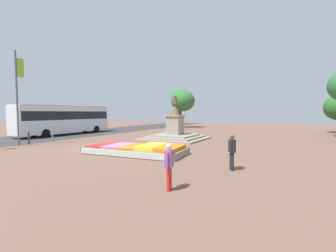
{
  "coord_description": "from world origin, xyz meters",
  "views": [
    {
      "loc": [
        12.39,
        -11.87,
        2.64
      ],
      "look_at": [
        3.76,
        3.68,
        1.56
      ],
      "focal_mm": 24.0,
      "sensor_mm": 36.0,
      "label": 1
    }
  ],
  "objects_px": {
    "kerb_bollard_north": "(53,137)",
    "city_bus": "(65,118)",
    "banner_pole": "(17,96)",
    "pedestrian_near_planter": "(169,163)",
    "kerb_bollard_mid_b": "(29,138)",
    "statue_monument": "(175,132)",
    "flower_planter": "(137,150)",
    "pedestrian_with_handbag": "(232,150)"
  },
  "relations": [
    {
      "from": "pedestrian_near_planter",
      "to": "kerb_bollard_north",
      "type": "relative_size",
      "value": 1.95
    },
    {
      "from": "banner_pole",
      "to": "pedestrian_with_handbag",
      "type": "height_order",
      "value": "banner_pole"
    },
    {
      "from": "flower_planter",
      "to": "pedestrian_near_planter",
      "type": "xyz_separation_m",
      "value": [
        5.06,
        -4.91,
        0.66
      ]
    },
    {
      "from": "statue_monument",
      "to": "pedestrian_near_planter",
      "type": "height_order",
      "value": "statue_monument"
    },
    {
      "from": "city_bus",
      "to": "kerb_bollard_north",
      "type": "relative_size",
      "value": 13.88
    },
    {
      "from": "city_bus",
      "to": "statue_monument",
      "type": "bearing_deg",
      "value": 9.0
    },
    {
      "from": "kerb_bollard_mid_b",
      "to": "pedestrian_near_planter",
      "type": "bearing_deg",
      "value": -14.43
    },
    {
      "from": "pedestrian_near_planter",
      "to": "statue_monument",
      "type": "bearing_deg",
      "value": 116.41
    },
    {
      "from": "kerb_bollard_mid_b",
      "to": "flower_planter",
      "type": "bearing_deg",
      "value": 5.33
    },
    {
      "from": "kerb_bollard_north",
      "to": "pedestrian_near_planter",
      "type": "bearing_deg",
      "value": -21.39
    },
    {
      "from": "pedestrian_near_planter",
      "to": "kerb_bollard_north",
      "type": "height_order",
      "value": "pedestrian_near_planter"
    },
    {
      "from": "statue_monument",
      "to": "pedestrian_near_planter",
      "type": "bearing_deg",
      "value": -63.59
    },
    {
      "from": "pedestrian_near_planter",
      "to": "kerb_bollard_mid_b",
      "type": "relative_size",
      "value": 1.5
    },
    {
      "from": "pedestrian_near_planter",
      "to": "kerb_bollard_north",
      "type": "bearing_deg",
      "value": 158.61
    },
    {
      "from": "pedestrian_with_handbag",
      "to": "kerb_bollard_north",
      "type": "xyz_separation_m",
      "value": [
        -16.48,
        2.24,
        -0.5
      ]
    },
    {
      "from": "kerb_bollard_mid_b",
      "to": "pedestrian_with_handbag",
      "type": "bearing_deg",
      "value": -0.73
    },
    {
      "from": "banner_pole",
      "to": "pedestrian_with_handbag",
      "type": "relative_size",
      "value": 4.46
    },
    {
      "from": "city_bus",
      "to": "pedestrian_with_handbag",
      "type": "xyz_separation_m",
      "value": [
        21.29,
        -7.11,
        -1.04
      ]
    },
    {
      "from": "pedestrian_with_handbag",
      "to": "kerb_bollard_mid_b",
      "type": "relative_size",
      "value": 1.55
    },
    {
      "from": "statue_monument",
      "to": "pedestrian_near_planter",
      "type": "xyz_separation_m",
      "value": [
        6.46,
        -13.01,
        0.23
      ]
    },
    {
      "from": "city_bus",
      "to": "kerb_bollard_north",
      "type": "xyz_separation_m",
      "value": [
        4.81,
        -4.87,
        -1.53
      ]
    },
    {
      "from": "flower_planter",
      "to": "banner_pole",
      "type": "distance_m",
      "value": 10.86
    },
    {
      "from": "pedestrian_near_planter",
      "to": "city_bus",
      "type": "bearing_deg",
      "value": 151.61
    },
    {
      "from": "kerb_bollard_north",
      "to": "city_bus",
      "type": "bearing_deg",
      "value": 134.64
    },
    {
      "from": "statue_monument",
      "to": "kerb_bollard_mid_b",
      "type": "relative_size",
      "value": 5.24
    },
    {
      "from": "pedestrian_near_planter",
      "to": "banner_pole",
      "type": "bearing_deg",
      "value": 168.48
    },
    {
      "from": "kerb_bollard_north",
      "to": "kerb_bollard_mid_b",
      "type": "bearing_deg",
      "value": -92.47
    },
    {
      "from": "statue_monument",
      "to": "city_bus",
      "type": "relative_size",
      "value": 0.49
    },
    {
      "from": "statue_monument",
      "to": "kerb_bollard_north",
      "type": "relative_size",
      "value": 6.81
    },
    {
      "from": "city_bus",
      "to": "kerb_bollard_north",
      "type": "distance_m",
      "value": 7.02
    },
    {
      "from": "flower_planter",
      "to": "statue_monument",
      "type": "distance_m",
      "value": 8.23
    },
    {
      "from": "statue_monument",
      "to": "pedestrian_near_planter",
      "type": "distance_m",
      "value": 14.53
    },
    {
      "from": "banner_pole",
      "to": "kerb_bollard_north",
      "type": "distance_m",
      "value": 4.54
    },
    {
      "from": "banner_pole",
      "to": "city_bus",
      "type": "height_order",
      "value": "banner_pole"
    },
    {
      "from": "city_bus",
      "to": "kerb_bollard_mid_b",
      "type": "xyz_separation_m",
      "value": [
        4.72,
        -6.9,
        -1.41
      ]
    },
    {
      "from": "flower_planter",
      "to": "pedestrian_with_handbag",
      "type": "bearing_deg",
      "value": -10.6
    },
    {
      "from": "banner_pole",
      "to": "pedestrian_near_planter",
      "type": "distance_m",
      "value": 15.72
    },
    {
      "from": "flower_planter",
      "to": "banner_pole",
      "type": "bearing_deg",
      "value": -169.68
    },
    {
      "from": "pedestrian_near_planter",
      "to": "kerb_bollard_north",
      "type": "distance_m",
      "value": 16.41
    },
    {
      "from": "statue_monument",
      "to": "banner_pole",
      "type": "xyz_separation_m",
      "value": [
        -8.66,
        -9.93,
        3.23
      ]
    },
    {
      "from": "banner_pole",
      "to": "city_bus",
      "type": "distance_m",
      "value": 9.42
    },
    {
      "from": "flower_planter",
      "to": "pedestrian_near_planter",
      "type": "bearing_deg",
      "value": -44.15
    }
  ]
}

